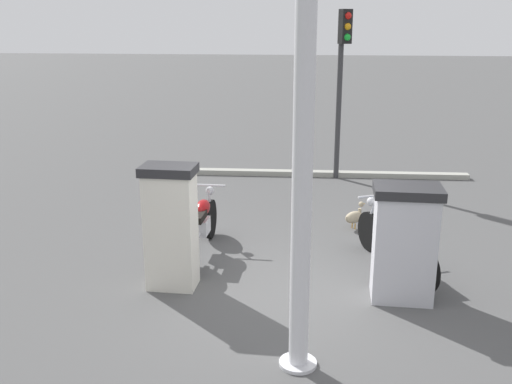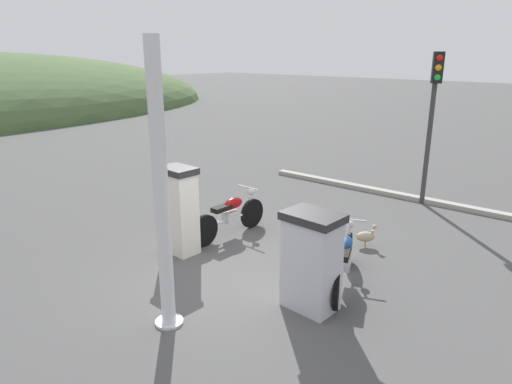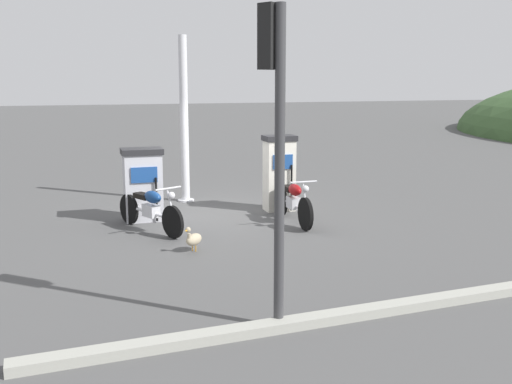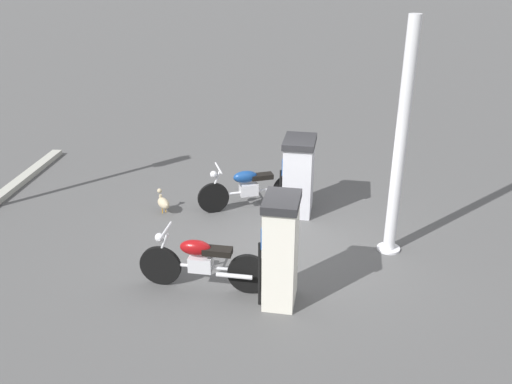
{
  "view_description": "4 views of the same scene",
  "coord_description": "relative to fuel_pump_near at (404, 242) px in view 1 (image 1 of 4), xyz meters",
  "views": [
    {
      "loc": [
        -7.13,
        -0.45,
        3.47
      ],
      "look_at": [
        1.51,
        0.57,
        0.9
      ],
      "focal_mm": 40.34,
      "sensor_mm": 36.0,
      "label": 1
    },
    {
      "loc": [
        -5.27,
        -5.0,
        3.73
      ],
      "look_at": [
        0.98,
        0.54,
        1.17
      ],
      "focal_mm": 32.0,
      "sensor_mm": 36.0,
      "label": 2
    },
    {
      "loc": [
        12.28,
        -3.19,
        2.93
      ],
      "look_at": [
        1.11,
        0.57,
        0.7
      ],
      "focal_mm": 41.83,
      "sensor_mm": 36.0,
      "label": 3
    },
    {
      "loc": [
        -0.81,
        8.28,
        4.86
      ],
      "look_at": [
        0.57,
        -0.47,
        0.84
      ],
      "focal_mm": 38.33,
      "sensor_mm": 36.0,
      "label": 4
    }
  ],
  "objects": [
    {
      "name": "motorcycle_far_pump",
      "position": [
        1.21,
        2.9,
        -0.31
      ],
      "size": [
        2.05,
        0.56,
        0.97
      ],
      "color": "black",
      "rests_on": "ground"
    },
    {
      "name": "roadside_traffic_light",
      "position": [
        6.0,
        0.71,
        1.79
      ],
      "size": [
        0.39,
        0.31,
        3.76
      ],
      "color": "#38383A",
      "rests_on": "ground"
    },
    {
      "name": "fuel_pump_far",
      "position": [
        -0.0,
        3.05,
        0.09
      ],
      "size": [
        0.55,
        0.72,
        1.7
      ],
      "color": "silver",
      "rests_on": "ground"
    },
    {
      "name": "wandering_duck",
      "position": [
        2.61,
        0.48,
        -0.55
      ],
      "size": [
        0.39,
        0.41,
        0.47
      ],
      "color": "tan",
      "rests_on": "ground"
    },
    {
      "name": "fuel_pump_near",
      "position": [
        0.0,
        0.0,
        0.0
      ],
      "size": [
        0.65,
        0.85,
        1.53
      ],
      "color": "silver",
      "rests_on": "ground"
    },
    {
      "name": "ground_plane",
      "position": [
        0.1,
        1.52,
        -0.78
      ],
      "size": [
        120.0,
        120.0,
        0.0
      ],
      "primitive_type": "plane",
      "color": "#4C4C4C"
    },
    {
      "name": "road_edge_kerb",
      "position": [
        6.14,
        1.52,
        -0.72
      ],
      "size": [
        0.56,
        7.66,
        0.12
      ],
      "color": "#9E9E93",
      "rests_on": "ground"
    },
    {
      "name": "canopy_support_pole",
      "position": [
        -1.71,
        1.26,
        1.12
      ],
      "size": [
        0.4,
        0.4,
        3.95
      ],
      "color": "silver",
      "rests_on": "ground"
    },
    {
      "name": "motorcycle_near_pump",
      "position": [
        0.96,
        0.0,
        -0.31
      ],
      "size": [
        2.0,
        1.01,
        0.95
      ],
      "color": "black",
      "rests_on": "ground"
    }
  ]
}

